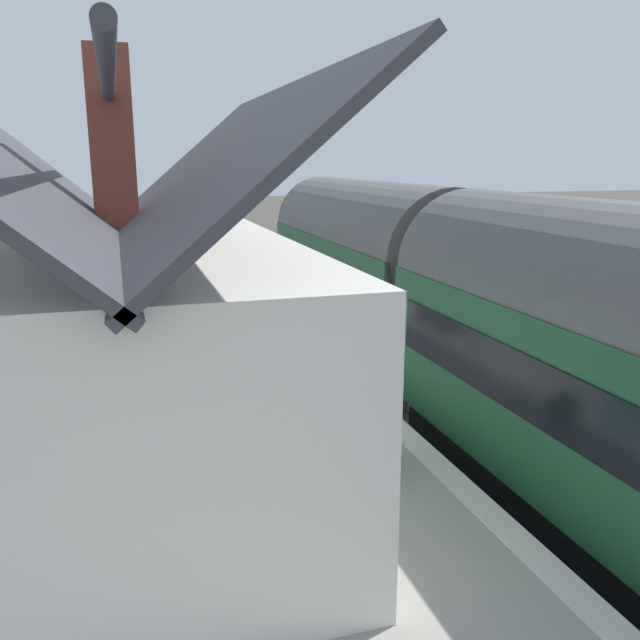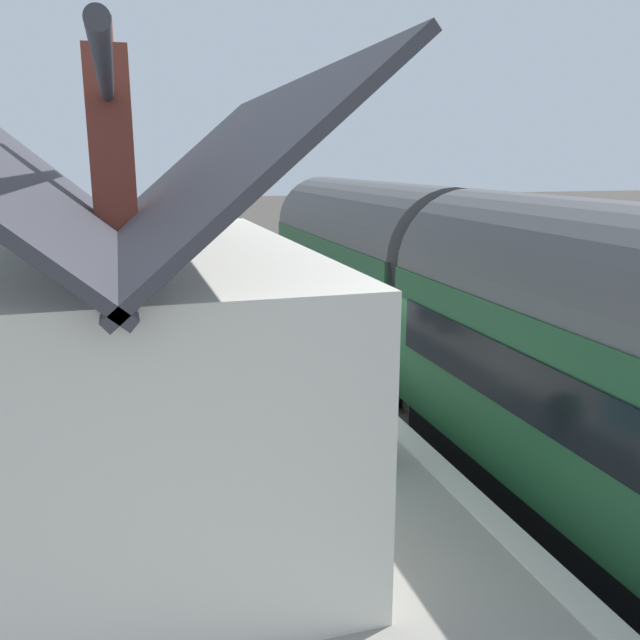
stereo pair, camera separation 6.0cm
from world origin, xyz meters
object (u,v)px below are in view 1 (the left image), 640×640
bench_by_lamp (218,323)px  station_sign_board (246,265)px  planter_bench_right (153,298)px  planter_corner_building (229,281)px  bench_near_building (189,268)px  train (449,300)px  planter_edge_near (379,438)px  planter_under_sign (153,307)px  planter_bench_left (76,357)px  station_building (128,357)px  bench_platform_end (186,279)px

bench_by_lamp → station_sign_board: station_sign_board is taller
planter_bench_right → planter_corner_building: (2.30, -2.33, -0.08)m
planter_bench_right → planter_corner_building: planter_bench_right is taller
planter_bench_right → bench_by_lamp: bearing=-157.7°
bench_near_building → planter_corner_building: size_ratio=1.71×
train → station_sign_board: 6.93m
train → planter_edge_near: 4.62m
planter_bench_right → planter_under_sign: size_ratio=0.91×
planter_bench_right → planter_bench_left: (-4.39, 1.66, -0.17)m
planter_bench_right → planter_under_sign: bearing=176.3°
station_building → bench_near_building: size_ratio=5.19×
planter_bench_right → station_building: bearing=175.4°
station_sign_board → bench_by_lamp: bearing=159.4°
bench_near_building → bench_platform_end: same height
station_building → planter_edge_near: 3.38m
station_building → train: bearing=-62.5°
planter_edge_near → station_building: bearing=81.9°
planter_under_sign → planter_corner_building: bearing=-34.4°
bench_by_lamp → bench_near_building: bearing=-1.3°
station_building → station_sign_board: station_building is taller
train → planter_edge_near: (-3.53, 2.82, -0.99)m
planter_bench_right → bench_near_building: bearing=-16.2°
bench_by_lamp → planter_bench_right: bearing=22.3°
station_building → planter_bench_right: station_building is taller
planter_under_sign → station_sign_board: (1.60, -2.57, 0.64)m
bench_by_lamp → station_sign_board: 3.67m
bench_by_lamp → planter_bench_right: size_ratio=1.52×
planter_under_sign → bench_by_lamp: bearing=-143.7°
planter_edge_near → planter_bench_left: planter_edge_near is taller
planter_edge_near → planter_under_sign: planter_under_sign is taller
bench_by_lamp → station_building: bearing=162.2°
planter_corner_building → planter_edge_near: bearing=-179.8°
train → bench_platform_end: bearing=24.9°
bench_by_lamp → planter_bench_left: (-1.40, 2.88, -0.12)m
bench_near_building → bench_platform_end: size_ratio=1.00×
planter_corner_building → planter_under_sign: bearing=145.6°
station_building → bench_near_building: bearing=-8.7°
station_building → planter_under_sign: size_ratio=7.18×
bench_platform_end → planter_edge_near: 12.38m
station_building → bench_platform_end: (11.88, -1.84, -1.15)m
station_sign_board → train: bearing=-157.0°
station_building → planter_bench_right: bearing=-4.6°
planter_edge_near → station_sign_board: 9.94m
station_building → bench_by_lamp: size_ratio=5.21×
bench_near_building → planter_edge_near: bench_near_building is taller
train → station_sign_board: bearing=23.0°
train → bench_by_lamp: (3.01, 3.97, -0.87)m
bench_platform_end → planter_corner_building: bench_platform_end is taller
bench_platform_end → planter_bench_left: size_ratio=2.02×
bench_platform_end → planter_bench_left: bench_platform_end is taller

